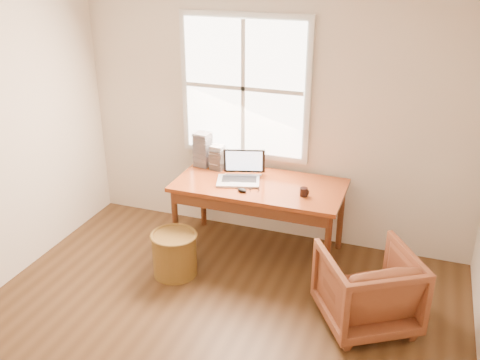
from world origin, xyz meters
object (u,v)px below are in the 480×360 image
at_px(coffee_mug, 304,192).
at_px(cd_stack_a, 217,157).
at_px(wicker_stool, 175,254).
at_px(desk, 260,185).
at_px(laptop, 238,167).
at_px(armchair, 367,288).

distance_m(coffee_mug, cd_stack_a, 1.03).
height_order(wicker_stool, cd_stack_a, cd_stack_a).
xyz_separation_m(desk, cd_stack_a, (-0.51, 0.20, 0.14)).
bearing_deg(laptop, wicker_stool, -141.85).
bearing_deg(laptop, coffee_mug, -23.94).
bearing_deg(cd_stack_a, wicker_stool, -97.19).
xyz_separation_m(armchair, laptop, (-1.34, 0.70, 0.58)).
bearing_deg(desk, cd_stack_a, 158.31).
bearing_deg(armchair, laptop, -58.96).
xyz_separation_m(laptop, cd_stack_a, (-0.31, 0.25, -0.04)).
bearing_deg(coffee_mug, laptop, 154.61).
relative_size(coffee_mug, cd_stack_a, 0.32).
relative_size(armchair, cd_stack_a, 2.87).
distance_m(armchair, laptop, 1.62).
height_order(armchair, laptop, laptop).
relative_size(wicker_stool, laptop, 0.91).
xyz_separation_m(wicker_stool, coffee_mug, (1.07, 0.50, 0.59)).
distance_m(desk, laptop, 0.27).
xyz_separation_m(desk, coffee_mug, (0.46, -0.13, 0.06)).
bearing_deg(cd_stack_a, armchair, -29.71).
bearing_deg(laptop, cd_stack_a, 125.23).
height_order(desk, coffee_mug, coffee_mug).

